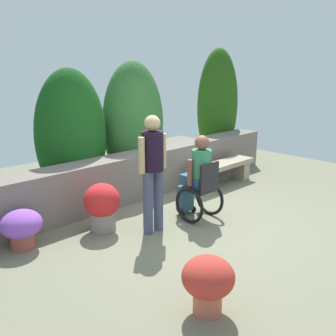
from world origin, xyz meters
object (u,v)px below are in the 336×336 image
flower_pot_purple_near (21,227)px  flower_pot_terracotta_by_wall (208,281)px  stone_bench (222,170)px  person_in_wheelchair (198,180)px  person_standing_companion (153,166)px  flower_pot_red_accent (102,205)px

flower_pot_purple_near → flower_pot_terracotta_by_wall: 2.68m
stone_bench → flower_pot_terracotta_by_wall: bearing=-137.4°
person_in_wheelchair → person_standing_companion: (-0.84, 0.12, 0.36)m
person_in_wheelchair → person_standing_companion: 0.92m
person_standing_companion → flower_pot_red_accent: bearing=148.3°
stone_bench → person_in_wheelchair: bearing=-147.2°
stone_bench → flower_pot_red_accent: bearing=-170.6°
stone_bench → flower_pot_red_accent: size_ratio=2.30×
flower_pot_terracotta_by_wall → flower_pot_red_accent: (0.39, 2.31, 0.04)m
flower_pot_red_accent → person_standing_companion: bearing=-47.9°
flower_pot_terracotta_by_wall → flower_pot_red_accent: size_ratio=0.83×
person_in_wheelchair → flower_pot_purple_near: (-2.42, 0.95, -0.32)m
person_in_wheelchair → flower_pot_purple_near: bearing=168.1°
flower_pot_red_accent → stone_bench: bearing=2.8°
flower_pot_purple_near → flower_pot_red_accent: size_ratio=0.77×
stone_bench → person_standing_companion: (-2.49, -0.70, 0.67)m
person_standing_companion → flower_pot_purple_near: 1.91m
person_in_wheelchair → flower_pot_terracotta_by_wall: person_in_wheelchair is taller
flower_pot_purple_near → flower_pot_red_accent: (1.08, -0.28, 0.08)m
flower_pot_red_accent → flower_pot_purple_near: bearing=165.5°
stone_bench → flower_pot_terracotta_by_wall: (-3.38, -2.45, 0.04)m
flower_pot_terracotta_by_wall → flower_pot_red_accent: flower_pot_red_accent is taller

